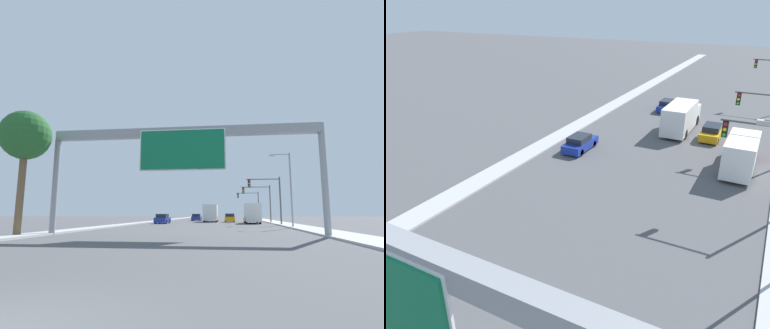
% 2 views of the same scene
% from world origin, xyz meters
% --- Properties ---
extents(sidewalk_right, '(3.00, 120.00, 0.15)m').
position_xyz_m(sidewalk_right, '(11.25, 60.00, 0.07)').
color(sidewalk_right, '#AEAEAE').
rests_on(sidewalk_right, ground).
extents(median_strip_left, '(2.00, 120.00, 0.15)m').
position_xyz_m(median_strip_left, '(-10.75, 60.00, 0.07)').
color(median_strip_left, '#AEAEAE').
rests_on(median_strip_left, ground).
extents(sign_gantry, '(20.35, 0.73, 7.97)m').
position_xyz_m(sign_gantry, '(0.00, 17.91, 6.50)').
color(sign_gantry, gray).
rests_on(sign_gantry, ground).
extents(car_mid_right, '(1.89, 4.32, 1.45)m').
position_xyz_m(car_mid_right, '(-3.50, 60.93, 0.69)').
color(car_mid_right, navy).
rests_on(car_mid_right, ground).
extents(car_near_right, '(1.84, 4.59, 1.53)m').
position_xyz_m(car_near_right, '(3.50, 52.45, 0.72)').
color(car_near_right, gold).
rests_on(car_near_right, ground).
extents(car_mid_left, '(1.82, 4.31, 1.49)m').
position_xyz_m(car_mid_left, '(-7.00, 43.09, 0.70)').
color(car_mid_left, navy).
rests_on(car_mid_left, ground).
extents(truck_box_primary, '(2.46, 8.60, 3.14)m').
position_xyz_m(truck_box_primary, '(0.00, 53.39, 1.60)').
color(truck_box_primary, white).
rests_on(truck_box_primary, ground).
extents(truck_box_secondary, '(2.33, 7.56, 3.05)m').
position_xyz_m(truck_box_secondary, '(7.00, 45.32, 1.56)').
color(truck_box_secondary, red).
rests_on(truck_box_secondary, ground).
extents(traffic_light_near_intersection, '(4.53, 0.32, 6.50)m').
position_xyz_m(traffic_light_near_intersection, '(8.85, 38.00, 4.38)').
color(traffic_light_near_intersection, '#4C4C4F').
rests_on(traffic_light_near_intersection, ground).
extents(traffic_light_mid_block, '(4.87, 0.32, 6.27)m').
position_xyz_m(traffic_light_mid_block, '(8.70, 48.00, 4.26)').
color(traffic_light_mid_block, '#4C4C4F').
rests_on(traffic_light_mid_block, ground).
extents(traffic_light_far_intersection, '(5.18, 0.32, 6.56)m').
position_xyz_m(traffic_light_far_intersection, '(8.63, 68.00, 4.47)').
color(traffic_light_far_intersection, '#4C4C4F').
rests_on(traffic_light_far_intersection, ground).
extents(palm_tree_foreground, '(3.56, 3.56, 9.01)m').
position_xyz_m(palm_tree_foreground, '(-11.30, 15.99, 7.09)').
color(palm_tree_foreground, brown).
rests_on(palm_tree_foreground, ground).
extents(street_lamp_right, '(2.34, 0.28, 8.45)m').
position_xyz_m(street_lamp_right, '(10.07, 31.24, 4.96)').
color(street_lamp_right, gray).
rests_on(street_lamp_right, ground).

